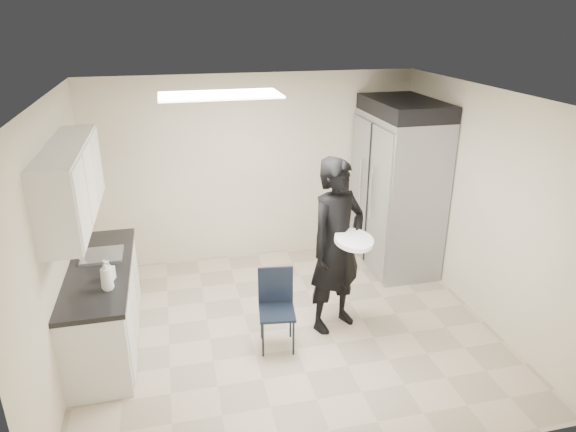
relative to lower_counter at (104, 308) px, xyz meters
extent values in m
plane|color=#B2A18C|center=(1.95, -0.20, -0.43)|extent=(4.50, 4.50, 0.00)
plane|color=silver|center=(1.95, -0.20, 2.17)|extent=(4.50, 4.50, 0.00)
plane|color=beige|center=(1.95, 1.80, 0.87)|extent=(4.50, 0.00, 4.50)
plane|color=beige|center=(-0.30, -0.20, 0.87)|extent=(0.00, 4.00, 4.00)
plane|color=beige|center=(4.20, -0.20, 0.87)|extent=(0.00, 4.00, 4.00)
cube|color=white|center=(1.35, 0.20, 2.14)|extent=(1.20, 0.60, 0.02)
cube|color=silver|center=(0.00, 0.00, 0.00)|extent=(0.60, 1.90, 0.86)
cube|color=black|center=(0.00, 0.00, 0.46)|extent=(0.64, 1.95, 0.05)
cube|color=gray|center=(0.02, 0.25, 0.44)|extent=(0.42, 0.40, 0.14)
cylinder|color=silver|center=(-0.18, 0.25, 0.59)|extent=(0.02, 0.02, 0.24)
cube|color=silver|center=(-0.13, 0.00, 1.40)|extent=(0.35, 1.80, 0.75)
cube|color=black|center=(-0.19, 1.15, 1.19)|extent=(0.22, 0.30, 0.35)
cube|color=yellow|center=(-0.29, -0.10, 0.79)|extent=(0.00, 0.12, 0.07)
cube|color=yellow|center=(-0.29, 0.10, 0.75)|extent=(0.00, 0.12, 0.07)
cube|color=gray|center=(3.78, 1.07, 0.62)|extent=(0.80, 1.35, 2.10)
cube|color=black|center=(3.78, 1.07, 1.77)|extent=(0.80, 1.35, 0.20)
cube|color=black|center=(1.76, -0.49, -0.01)|extent=(0.42, 0.42, 0.84)
imported|color=black|center=(2.48, -0.23, 0.56)|extent=(0.86, 0.74, 1.97)
cylinder|color=silver|center=(2.59, -0.46, 0.72)|extent=(0.54, 0.54, 0.05)
imported|color=white|center=(0.14, -0.49, 0.63)|extent=(0.16, 0.16, 0.30)
imported|color=#A3A4AF|center=(0.14, -0.29, 0.58)|extent=(0.11, 0.12, 0.20)
camera|label=1|loc=(0.82, -4.98, 2.92)|focal=32.00mm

